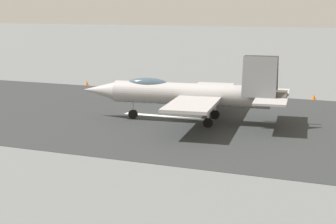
{
  "coord_description": "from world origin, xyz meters",
  "views": [
    {
      "loc": [
        -16.99,
        40.54,
        9.31
      ],
      "look_at": [
        -4.15,
        8.1,
        2.2
      ],
      "focal_mm": 55.65,
      "sensor_mm": 36.0,
      "label": 1
    }
  ],
  "objects_px": {
    "fighter_jet": "(191,93)",
    "marker_cone_far": "(87,83)",
    "marker_cone_near": "(314,97)",
    "marker_cone_mid": "(190,89)",
    "crew_person": "(113,91)"
  },
  "relations": [
    {
      "from": "crew_person",
      "to": "marker_cone_mid",
      "type": "distance_m",
      "value": 9.36
    },
    {
      "from": "fighter_jet",
      "to": "marker_cone_far",
      "type": "xyz_separation_m",
      "value": [
        18.22,
        -14.48,
        -2.1
      ]
    },
    {
      "from": "marker_cone_near",
      "to": "marker_cone_mid",
      "type": "xyz_separation_m",
      "value": [
        13.26,
        0.0,
        0.0
      ]
    },
    {
      "from": "fighter_jet",
      "to": "marker_cone_mid",
      "type": "distance_m",
      "value": 15.48
    },
    {
      "from": "marker_cone_near",
      "to": "marker_cone_far",
      "type": "height_order",
      "value": "same"
    },
    {
      "from": "fighter_jet",
      "to": "marker_cone_mid",
      "type": "relative_size",
      "value": 31.91
    },
    {
      "from": "fighter_jet",
      "to": "marker_cone_far",
      "type": "distance_m",
      "value": 23.37
    },
    {
      "from": "fighter_jet",
      "to": "marker_cone_mid",
      "type": "xyz_separation_m",
      "value": [
        5.05,
        -14.48,
        -2.1
      ]
    },
    {
      "from": "marker_cone_near",
      "to": "marker_cone_far",
      "type": "xyz_separation_m",
      "value": [
        26.44,
        0.0,
        0.0
      ]
    },
    {
      "from": "marker_cone_mid",
      "to": "crew_person",
      "type": "bearing_deg",
      "value": 51.79
    },
    {
      "from": "fighter_jet",
      "to": "crew_person",
      "type": "bearing_deg",
      "value": -33.42
    },
    {
      "from": "fighter_jet",
      "to": "marker_cone_mid",
      "type": "height_order",
      "value": "fighter_jet"
    },
    {
      "from": "marker_cone_near",
      "to": "marker_cone_mid",
      "type": "relative_size",
      "value": 1.0
    },
    {
      "from": "marker_cone_near",
      "to": "fighter_jet",
      "type": "bearing_deg",
      "value": 60.45
    },
    {
      "from": "crew_person",
      "to": "marker_cone_far",
      "type": "xyz_separation_m",
      "value": [
        7.4,
        -7.34,
        -0.57
      ]
    }
  ]
}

